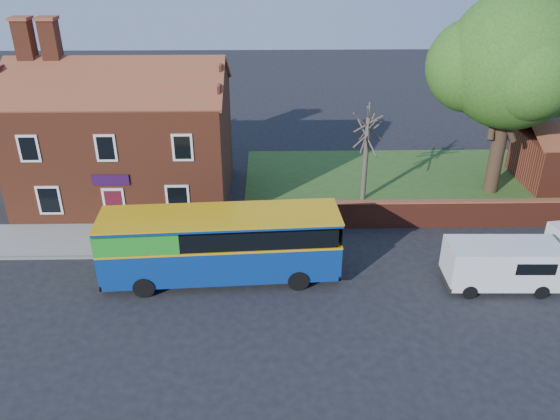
{
  "coord_description": "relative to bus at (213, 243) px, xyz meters",
  "views": [
    {
      "loc": [
        1.58,
        -19.59,
        14.52
      ],
      "look_at": [
        2.07,
        5.0,
        2.13
      ],
      "focal_mm": 35.0,
      "sensor_mm": 36.0,
      "label": 1
    }
  ],
  "objects": [
    {
      "name": "van_near",
      "position": [
        13.13,
        -0.98,
        -0.65
      ],
      "size": [
        5.05,
        2.18,
        2.2
      ],
      "rotation": [
        0.0,
        0.0,
        -0.02
      ],
      "color": "silver",
      "rests_on": "ground"
    },
    {
      "name": "grass_strip",
      "position": [
        14.06,
        10.82,
        -1.86
      ],
      "size": [
        26.0,
        12.0,
        0.04
      ],
      "primitive_type": "cube",
      "color": "#426B28",
      "rests_on": "ground"
    },
    {
      "name": "boundary_wall",
      "position": [
        14.06,
        4.82,
        -1.07
      ],
      "size": [
        22.0,
        0.38,
        1.6
      ],
      "color": "maroon",
      "rests_on": "ground"
    },
    {
      "name": "bare_tree",
      "position": [
        8.33,
        8.4,
        1.03
      ],
      "size": [
        2.13,
        2.53,
        5.67
      ],
      "color": "#4C4238",
      "rests_on": "ground"
    },
    {
      "name": "pavement",
      "position": [
        -5.94,
        3.57,
        -1.82
      ],
      "size": [
        18.0,
        3.5,
        0.12
      ],
      "primitive_type": "cube",
      "color": "gray",
      "rests_on": "ground"
    },
    {
      "name": "kerb",
      "position": [
        -5.94,
        1.82,
        -1.81
      ],
      "size": [
        18.0,
        0.15,
        0.14
      ],
      "primitive_type": "cube",
      "color": "slate",
      "rests_on": "ground"
    },
    {
      "name": "ground",
      "position": [
        1.06,
        -2.18,
        -1.88
      ],
      "size": [
        120.0,
        120.0,
        0.0
      ],
      "primitive_type": "plane",
      "color": "black",
      "rests_on": "ground"
    },
    {
      "name": "shop_building",
      "position": [
        -5.96,
        9.32,
        1.53
      ],
      "size": [
        12.3,
        8.13,
        10.5
      ],
      "color": "brown",
      "rests_on": "ground"
    },
    {
      "name": "large_tree",
      "position": [
        16.71,
        9.69,
        6.06
      ],
      "size": [
        9.94,
        7.87,
        12.13
      ],
      "color": "black",
      "rests_on": "ground"
    },
    {
      "name": "bus",
      "position": [
        0.0,
        0.0,
        0.0
      ],
      "size": [
        11.03,
        3.39,
        3.31
      ],
      "rotation": [
        0.0,
        0.0,
        0.06
      ],
      "color": "navy",
      "rests_on": "ground"
    }
  ]
}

